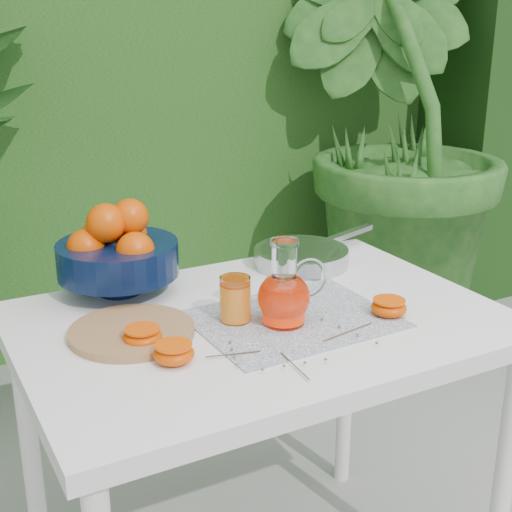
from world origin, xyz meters
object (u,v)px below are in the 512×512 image
saute_pan (302,256)px  white_table (260,352)px  juice_pitcher (285,295)px  cutting_board (132,332)px  fruit_bowl (116,251)px

saute_pan → white_table: bearing=-136.5°
white_table → juice_pitcher: (0.03, -0.06, 0.15)m
cutting_board → white_table: bearing=-8.9°
cutting_board → juice_pitcher: juice_pitcher is taller
white_table → saute_pan: (0.25, 0.24, 0.11)m
juice_pitcher → saute_pan: juice_pitcher is taller
fruit_bowl → saute_pan: 0.48m
white_table → saute_pan: 0.36m
fruit_bowl → saute_pan: fruit_bowl is taller
white_table → saute_pan: size_ratio=2.28×
white_table → saute_pan: bearing=43.5°
white_table → juice_pitcher: juice_pitcher is taller
cutting_board → saute_pan: bearing=20.6°
cutting_board → juice_pitcher: 0.32m
white_table → cutting_board: size_ratio=4.00×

